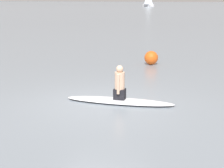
{
  "coord_description": "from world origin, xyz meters",
  "views": [
    {
      "loc": [
        9.11,
        3.76,
        2.77
      ],
      "look_at": [
        0.09,
        0.36,
        0.57
      ],
      "focal_mm": 61.87,
      "sensor_mm": 36.0,
      "label": 1
    }
  ],
  "objects": [
    {
      "name": "ground_plane",
      "position": [
        0.0,
        0.0,
        0.0
      ],
      "size": [
        400.0,
        400.0,
        0.0
      ],
      "primitive_type": "plane",
      "color": "gray"
    },
    {
      "name": "surfboard",
      "position": [
        -0.22,
        0.46,
        0.05
      ],
      "size": [
        0.91,
        2.98,
        0.1
      ],
      "primitive_type": "ellipsoid",
      "rotation": [
        0.0,
        0.0,
        1.66
      ],
      "color": "white",
      "rests_on": "ground"
    },
    {
      "name": "buoy_marker",
      "position": [
        -6.26,
        -0.29,
        0.29
      ],
      "size": [
        0.57,
        0.57,
        0.57
      ],
      "primitive_type": "sphere",
      "color": "#E55919",
      "rests_on": "ground"
    },
    {
      "name": "person_paddler",
      "position": [
        -0.22,
        0.46,
        0.52
      ],
      "size": [
        0.4,
        0.32,
        0.91
      ],
      "rotation": [
        0.0,
        0.0,
        1.66
      ],
      "color": "black",
      "rests_on": "surfboard"
    }
  ]
}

